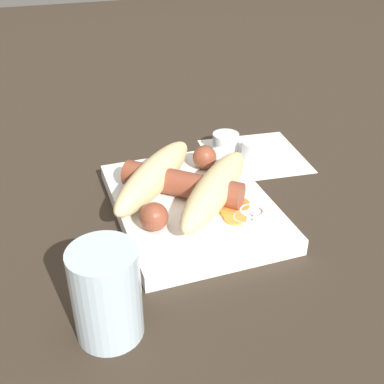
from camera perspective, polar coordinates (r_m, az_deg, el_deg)
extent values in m
plane|color=#33281E|center=(0.63, 0.00, -2.41)|extent=(3.00, 3.00, 0.00)
cube|color=white|center=(0.62, 0.00, -1.61)|extent=(0.25, 0.19, 0.02)
ellipsoid|color=#DBBC84|center=(0.62, -4.50, 1.95)|extent=(0.17, 0.16, 0.04)
ellipsoid|color=#DBBC84|center=(0.60, 2.73, 0.42)|extent=(0.17, 0.16, 0.04)
cylinder|color=brown|center=(0.61, -1.21, 0.96)|extent=(0.13, 0.14, 0.03)
sphere|color=brown|center=(0.55, -4.53, -2.94)|extent=(0.03, 0.03, 0.03)
sphere|color=brown|center=(0.68, 1.51, 4.15)|extent=(0.03, 0.03, 0.03)
cylinder|color=#F99E4C|center=(0.58, 5.01, -3.24)|extent=(0.03, 0.03, 0.00)
cylinder|color=orange|center=(0.60, 3.14, -1.67)|extent=(0.04, 0.04, 0.00)
cylinder|color=orange|center=(0.59, 4.63, -2.61)|extent=(0.03, 0.03, 0.00)
cylinder|color=orange|center=(0.61, 5.38, -1.47)|extent=(0.04, 0.04, 0.00)
cylinder|color=orange|center=(0.58, 5.12, -3.13)|extent=(0.04, 0.04, 0.00)
torus|color=silver|center=(0.59, 7.10, -2.27)|extent=(0.03, 0.03, 0.00)
torus|color=silver|center=(0.58, 6.19, -3.02)|extent=(0.03, 0.03, 0.00)
cube|color=white|center=(0.77, 7.34, 4.33)|extent=(0.16, 0.16, 0.00)
cylinder|color=silver|center=(0.75, 7.51, 4.88)|extent=(0.04, 0.04, 0.03)
cylinder|color=#4C662D|center=(0.76, 7.46, 4.30)|extent=(0.03, 0.03, 0.01)
cylinder|color=silver|center=(0.78, 4.00, 5.89)|extent=(0.04, 0.04, 0.03)
cylinder|color=white|center=(0.78, 3.98, 5.32)|extent=(0.03, 0.03, 0.01)
cylinder|color=silver|center=(0.45, -10.10, -11.79)|extent=(0.06, 0.06, 0.10)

